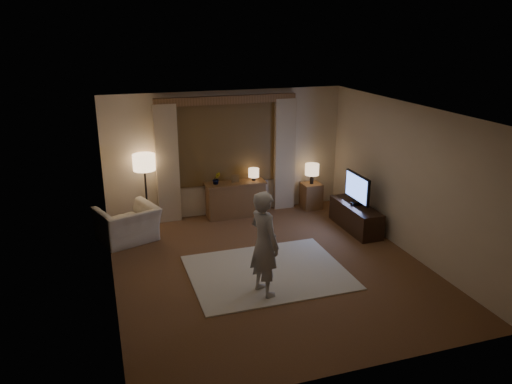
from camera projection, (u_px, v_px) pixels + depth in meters
name	position (u px, v px, depth m)	size (l,w,h in m)	color
room	(261.00, 183.00, 8.30)	(5.04, 5.54, 2.64)	brown
rug	(268.00, 272.00, 8.11)	(2.50, 2.00, 0.02)	beige
sideboard	(236.00, 200.00, 10.44)	(1.20, 0.40, 0.70)	brown
picture_frame	(235.00, 179.00, 10.30)	(0.16, 0.02, 0.20)	brown
plant	(216.00, 179.00, 10.17)	(0.17, 0.13, 0.30)	#999999
table_lamp_sideboard	(254.00, 173.00, 10.39)	(0.22, 0.22, 0.30)	black
floor_lamp	(144.00, 166.00, 9.63)	(0.43, 0.43, 1.48)	black
armchair	(128.00, 224.00, 9.21)	(1.02, 0.89, 0.66)	beige
side_table	(311.00, 196.00, 10.92)	(0.40, 0.40, 0.56)	brown
table_lamp_side	(312.00, 170.00, 10.74)	(0.30, 0.30, 0.44)	black
tv_stand	(355.00, 217.00, 9.79)	(0.45, 1.40, 0.50)	black
tv	(357.00, 188.00, 9.60)	(0.21, 0.86, 0.62)	black
person	(264.00, 243.00, 7.23)	(0.58, 0.38, 1.60)	#A5A199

